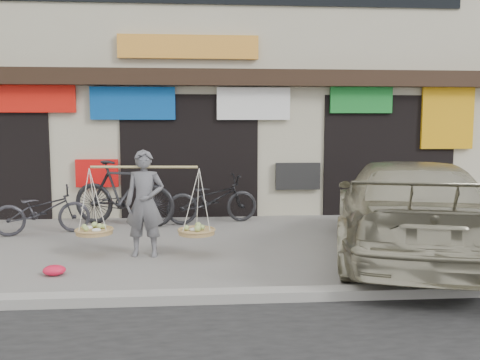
{
  "coord_description": "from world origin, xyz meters",
  "views": [
    {
      "loc": [
        0.24,
        -7.71,
        2.04
      ],
      "look_at": [
        0.91,
        0.9,
        1.1
      ],
      "focal_mm": 38.0,
      "sensor_mm": 36.0,
      "label": 1
    }
  ],
  "objects": [
    {
      "name": "street_vendor",
      "position": [
        -0.63,
        0.15,
        0.77
      ],
      "size": [
        2.15,
        0.7,
        1.66
      ],
      "rotation": [
        0.0,
        0.0,
        -0.09
      ],
      "color": "#5C5C60",
      "rests_on": "ground"
    },
    {
      "name": "ground",
      "position": [
        0.0,
        0.0,
        0.0
      ],
      "size": [
        70.0,
        70.0,
        0.0
      ],
      "primitive_type": "plane",
      "color": "gray",
      "rests_on": "ground"
    },
    {
      "name": "kerb",
      "position": [
        0.0,
        -2.0,
        0.06
      ],
      "size": [
        70.0,
        0.25,
        0.12
      ],
      "primitive_type": "cube",
      "color": "gray",
      "rests_on": "ground"
    },
    {
      "name": "suv",
      "position": [
        3.42,
        -0.18,
        0.75
      ],
      "size": [
        3.47,
        5.56,
        1.5
      ],
      "rotation": [
        0.0,
        0.0,
        2.86
      ],
      "color": "#A8A387",
      "rests_on": "ground"
    },
    {
      "name": "bike_2",
      "position": [
        0.47,
        2.76,
        0.51
      ],
      "size": [
        2.03,
        1.09,
        1.01
      ],
      "primitive_type": "imported",
      "rotation": [
        0.0,
        0.0,
        1.8
      ],
      "color": "black",
      "rests_on": "ground"
    },
    {
      "name": "red_bag",
      "position": [
        -1.76,
        -0.8,
        0.07
      ],
      "size": [
        0.31,
        0.25,
        0.14
      ],
      "primitive_type": "ellipsoid",
      "color": "red",
      "rests_on": "ground"
    },
    {
      "name": "bike_0",
      "position": [
        -2.73,
        1.91,
        0.45
      ],
      "size": [
        1.83,
        1.06,
        0.91
      ],
      "primitive_type": "imported",
      "rotation": [
        0.0,
        0.0,
        1.86
      ],
      "color": "#2B2B30",
      "rests_on": "ground"
    },
    {
      "name": "bike_1",
      "position": [
        -1.33,
        2.64,
        0.66
      ],
      "size": [
        2.28,
        1.28,
        1.32
      ],
      "primitive_type": "imported",
      "rotation": [
        0.0,
        0.0,
        1.25
      ],
      "color": "black",
      "rests_on": "ground"
    },
    {
      "name": "shophouse_block",
      "position": [
        -0.0,
        6.42,
        3.45
      ],
      "size": [
        14.0,
        6.32,
        7.0
      ],
      "color": "#BEB699",
      "rests_on": "ground"
    }
  ]
}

